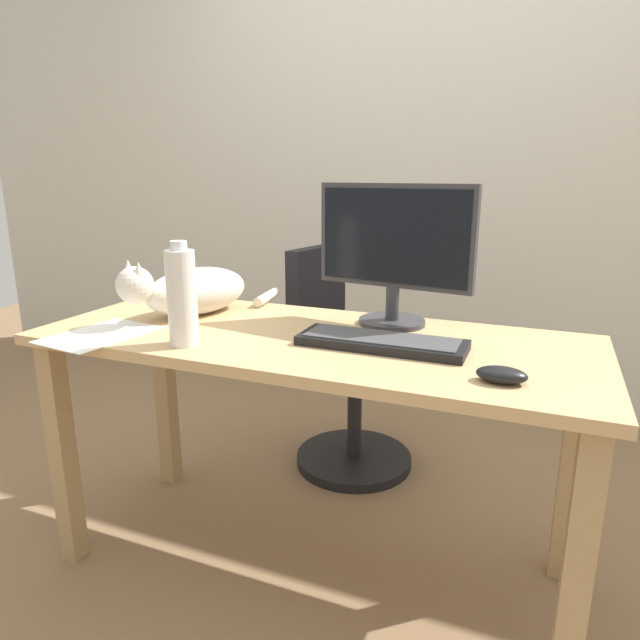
% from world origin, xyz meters
% --- Properties ---
extents(ground_plane, '(8.00, 8.00, 0.00)m').
position_xyz_m(ground_plane, '(0.00, 0.00, 0.00)').
color(ground_plane, '#846647').
extents(back_wall, '(6.00, 0.04, 2.60)m').
position_xyz_m(back_wall, '(0.00, 1.51, 1.30)').
color(back_wall, beige).
rests_on(back_wall, ground_plane).
extents(desk, '(1.56, 0.63, 0.75)m').
position_xyz_m(desk, '(0.00, 0.00, 0.64)').
color(desk, tan).
rests_on(desk, ground_plane).
extents(office_chair, '(0.49, 0.48, 0.91)m').
position_xyz_m(office_chair, '(-0.13, 0.66, 0.39)').
color(office_chair, black).
rests_on(office_chair, ground_plane).
extents(monitor, '(0.48, 0.20, 0.41)m').
position_xyz_m(monitor, '(0.18, 0.20, 0.98)').
color(monitor, '#333338').
rests_on(monitor, desk).
extents(keyboard, '(0.44, 0.15, 0.03)m').
position_xyz_m(keyboard, '(0.22, -0.03, 0.77)').
color(keyboard, black).
rests_on(keyboard, desk).
extents(cat, '(0.31, 0.57, 0.20)m').
position_xyz_m(cat, '(-0.44, 0.07, 0.84)').
color(cat, silver).
rests_on(cat, desk).
extents(computer_mouse, '(0.11, 0.06, 0.04)m').
position_xyz_m(computer_mouse, '(0.53, -0.18, 0.77)').
color(computer_mouse, black).
rests_on(computer_mouse, desk).
extents(paper_sheet, '(0.25, 0.32, 0.00)m').
position_xyz_m(paper_sheet, '(-0.55, -0.22, 0.76)').
color(paper_sheet, white).
rests_on(paper_sheet, desk).
extents(water_bottle, '(0.08, 0.08, 0.28)m').
position_xyz_m(water_bottle, '(-0.28, -0.21, 0.88)').
color(water_bottle, silver).
rests_on(water_bottle, desk).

